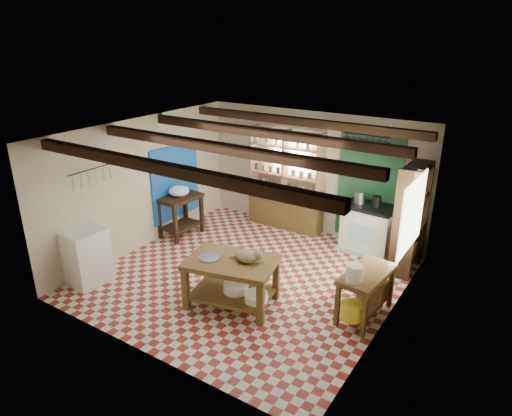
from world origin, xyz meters
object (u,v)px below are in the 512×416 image
Objects in this scene: work_table at (232,282)px; right_counter at (365,294)px; stove at (369,228)px; white_cabinet at (87,257)px; prep_table at (181,215)px; cat at (247,256)px.

work_table reaches higher than right_counter.
stove is 5.28m from white_cabinet.
right_counter is at bearing -5.36° from prep_table.
cat is (0.23, 0.11, 0.48)m from work_table.
prep_table is at bearing 175.28° from right_counter.
stove is 2.32m from right_counter.
work_table is 3.49× the size of cat.
stove is at bearing 55.74° from work_table.
white_cabinet reaches higher than prep_table.
prep_table is 4.44m from right_counter.
work_table is at bearing -151.66° from right_counter.
cat is (2.72, 0.91, 0.38)m from white_cabinet.
right_counter is (0.75, -2.19, -0.10)m from stove.
work_table is at bearing -28.13° from prep_table.
cat is at bearing 21.80° from white_cabinet.
white_cabinet is at bearing -175.36° from work_table.
cat is (-1.68, -0.72, 0.49)m from right_counter.
white_cabinet is (-2.49, -0.80, 0.10)m from work_table.
work_table is 0.54m from cat.
cat is (-0.93, -2.91, 0.39)m from stove.
work_table is 1.40× the size of stove.
white_cabinet is at bearing 175.23° from cat.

